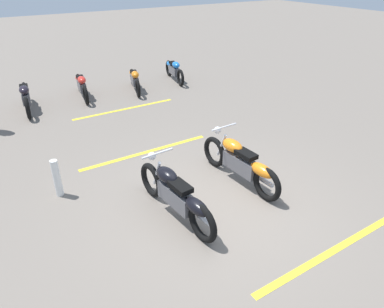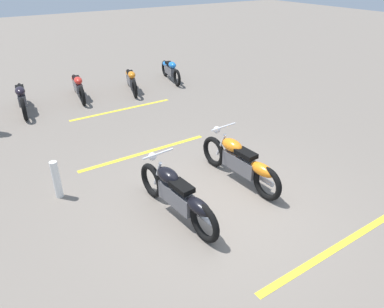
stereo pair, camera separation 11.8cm
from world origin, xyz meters
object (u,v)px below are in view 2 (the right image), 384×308
object	(u,v)px
motorcycle_bright_foreground	(241,162)
motorcycle_row_far_left	(170,70)
motorcycle_dark_foreground	(178,195)
motorcycle_row_left	(131,79)
bollard_post	(57,180)
motorcycle_row_center	(78,86)
motorcycle_row_right	(22,97)

from	to	relation	value
motorcycle_bright_foreground	motorcycle_row_far_left	world-z (taller)	motorcycle_bright_foreground
motorcycle_bright_foreground	motorcycle_dark_foreground	distance (m)	1.66
motorcycle_row_left	bollard_post	distance (m)	6.36
motorcycle_bright_foreground	motorcycle_dark_foreground	bearing A→B (deg)	96.98
motorcycle_bright_foreground	bollard_post	distance (m)	3.53
motorcycle_bright_foreground	motorcycle_row_center	world-z (taller)	motorcycle_bright_foreground
motorcycle_row_right	motorcycle_dark_foreground	bearing A→B (deg)	17.79
bollard_post	motorcycle_row_right	bearing A→B (deg)	-3.26
motorcycle_bright_foreground	motorcycle_row_right	distance (m)	7.19
motorcycle_row_left	motorcycle_row_center	bearing A→B (deg)	-83.06
motorcycle_dark_foreground	motorcycle_row_left	size ratio (longest dim) A/B	1.17
motorcycle_row_far_left	motorcycle_row_left	size ratio (longest dim) A/B	1.03
motorcycle_row_left	motorcycle_row_right	distance (m)	3.50
motorcycle_dark_foreground	bollard_post	size ratio (longest dim) A/B	2.96
motorcycle_bright_foreground	motorcycle_row_center	size ratio (longest dim) A/B	1.11
motorcycle_row_right	bollard_post	bearing A→B (deg)	3.91
motorcycle_row_far_left	motorcycle_row_left	xyz separation A→B (m)	(-0.35, 1.74, -0.01)
motorcycle_row_center	motorcycle_dark_foreground	bearing A→B (deg)	4.14
motorcycle_dark_foreground	motorcycle_bright_foreground	bearing A→B (deg)	-84.49
motorcycle_row_center	motorcycle_row_right	size ratio (longest dim) A/B	0.94
motorcycle_row_left	motorcycle_row_center	world-z (taller)	motorcycle_row_center
motorcycle_dark_foreground	bollard_post	distance (m)	2.36
motorcycle_row_far_left	bollard_post	xyz separation A→B (m)	(-5.45, 5.54, -0.03)
motorcycle_bright_foreground	motorcycle_row_right	size ratio (longest dim) A/B	1.04
motorcycle_row_far_left	bollard_post	bearing A→B (deg)	-34.42
motorcycle_row_far_left	motorcycle_row_left	world-z (taller)	motorcycle_row_far_left
motorcycle_row_center	motorcycle_row_right	distance (m)	1.77
motorcycle_bright_foreground	motorcycle_row_right	bearing A→B (deg)	20.50
motorcycle_bright_foreground	bollard_post	world-z (taller)	motorcycle_bright_foreground
motorcycle_dark_foreground	motorcycle_row_right	world-z (taller)	motorcycle_dark_foreground
motorcycle_dark_foreground	motorcycle_row_center	size ratio (longest dim) A/B	1.11
motorcycle_row_far_left	motorcycle_row_center	world-z (taller)	motorcycle_row_center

